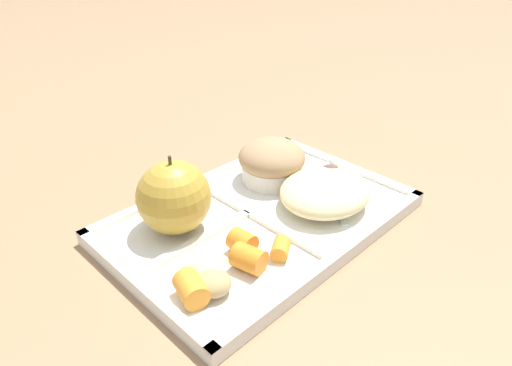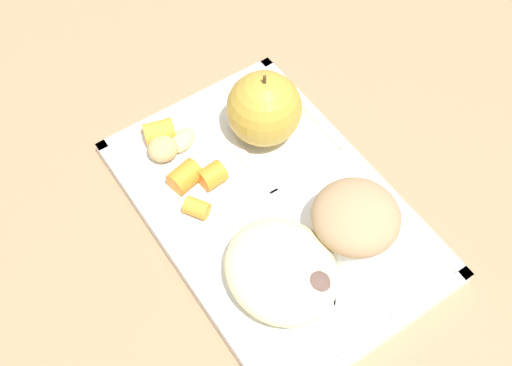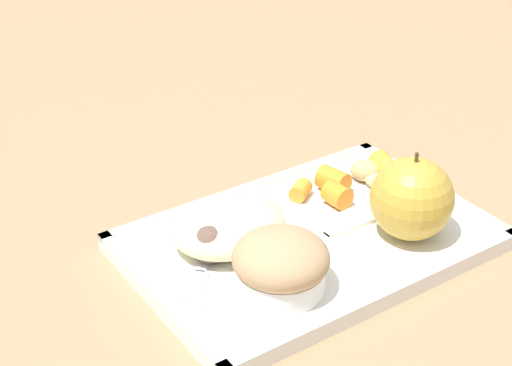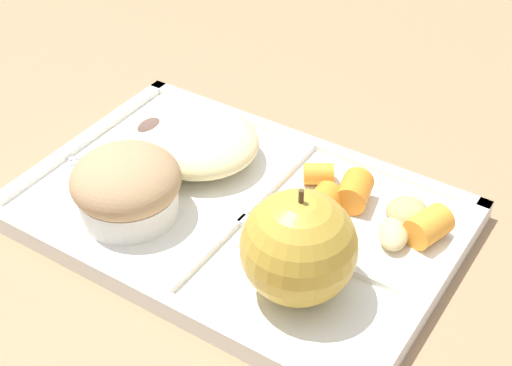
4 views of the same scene
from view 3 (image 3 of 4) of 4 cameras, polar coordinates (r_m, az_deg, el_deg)
The scene contains 16 objects.
ground at distance 0.81m, azimuth 3.77°, elevation -4.62°, with size 6.00×6.00×0.00m, color #997551.
lunch_tray at distance 0.81m, azimuth 3.83°, elevation -4.21°, with size 0.35×0.23×0.02m.
green_apple at distance 0.80m, azimuth 10.98°, elevation -1.10°, with size 0.08×0.08×0.09m.
bran_muffin at distance 0.72m, azimuth 1.77°, elevation -5.76°, with size 0.09×0.09×0.06m.
carrot_slice_back at distance 0.87m, azimuth 3.17°, elevation -0.51°, with size 0.02×0.02×0.03m, color orange.
carrot_slice_small at distance 0.92m, azimuth 9.07°, elevation 1.16°, with size 0.03×0.03×0.03m, color orange.
carrot_slice_large at distance 0.86m, azimuth 5.77°, elevation -0.85°, with size 0.02×0.02×0.03m, color orange.
carrot_slice_diagonal at distance 0.88m, azimuth 5.50°, elevation 0.17°, with size 0.03×0.03×0.03m, color orange.
potato_chunk_corner at distance 0.91m, azimuth 7.76°, elevation 0.90°, with size 0.03×0.03×0.02m, color tan.
potato_chunk_large at distance 0.89m, azimuth 8.78°, elevation 0.09°, with size 0.04×0.02×0.02m, color tan.
egg_noodle_pile at distance 0.79m, azimuth -2.02°, elevation -3.03°, with size 0.12×0.10×0.04m, color beige.
meatball_front at distance 0.80m, azimuth -1.33°, elevation -2.97°, with size 0.03×0.03×0.03m, color brown.
meatball_side at distance 0.80m, azimuth -1.96°, elevation -2.76°, with size 0.04×0.04×0.04m, color #755B4C.
meatball_back at distance 0.77m, azimuth -3.30°, elevation -4.35°, with size 0.04×0.04×0.04m, color brown.
meatball_center at distance 0.79m, azimuth -0.72°, elevation -3.25°, with size 0.03×0.03×0.03m, color brown.
plastic_fork at distance 0.77m, azimuth -3.76°, elevation -5.72°, with size 0.12×0.13×0.00m.
Camera 3 is at (0.42, 0.52, 0.46)m, focal length 56.45 mm.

